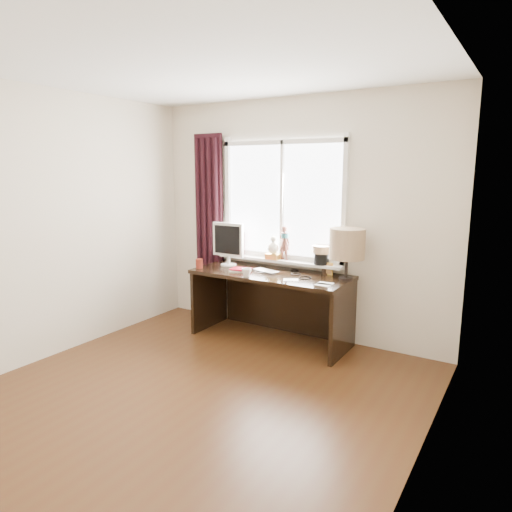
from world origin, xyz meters
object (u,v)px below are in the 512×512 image
Objects in this scene: red_cup at (199,264)px; desk at (275,293)px; mug at (246,272)px; table_lamp at (347,244)px; laptop at (266,271)px; monitor at (228,242)px.

red_cup reaches higher than desk.
mug is 0.69m from red_cup.
table_lamp reaches higher than desk.
red_cup reaches higher than laptop.
monitor is 1.41m from table_lamp.
mug is at bearing -84.67° from laptop.
laptop is at bearing -121.72° from desk.
red_cup is 0.20× the size of table_lamp.
laptop is 3.00× the size of mug.
monitor is (-0.49, 0.38, 0.23)m from mug.
desk is at bearing 74.21° from laptop.
monitor is (-0.61, -0.02, 0.52)m from desk.
mug is 0.95× the size of red_cup.
red_cup is at bearing -168.68° from table_lamp.
red_cup is (-0.69, 0.09, 0.00)m from mug.
desk is at bearing -179.14° from table_lamp.
red_cup is at bearing -158.92° from desk.
monitor reaches higher than desk.
monitor is 0.94× the size of table_lamp.
red_cup is 1.66m from table_lamp.
mug is at bearing -37.56° from monitor.
monitor reaches higher than red_cup.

